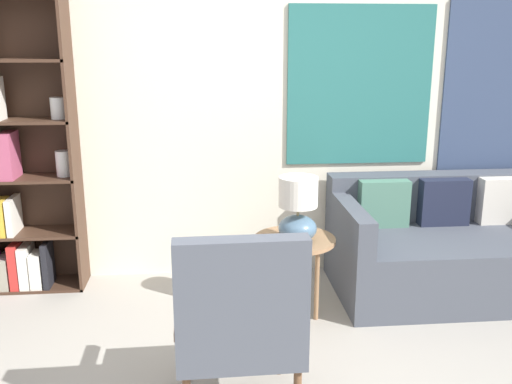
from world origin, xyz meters
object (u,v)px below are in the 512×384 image
table_lamp (298,209)px  side_table (295,246)px  couch (449,248)px  armchair (239,317)px  bookshelf (10,165)px

table_lamp → side_table: bearing=97.0°
side_table → couch: bearing=14.9°
armchair → couch: armchair is taller
armchair → couch: (1.59, 1.38, -0.24)m
bookshelf → side_table: bearing=-17.9°
bookshelf → side_table: size_ratio=3.81×
armchair → couch: size_ratio=0.59×
armchair → side_table: (0.42, 1.07, -0.08)m
couch → side_table: 1.22m
bookshelf → armchair: size_ratio=2.09×
armchair → table_lamp: armchair is taller
armchair → bookshelf: bearing=131.2°
couch → armchair: bearing=-139.0°
bookshelf → couch: bearing=-5.6°
armchair → table_lamp: 1.12m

